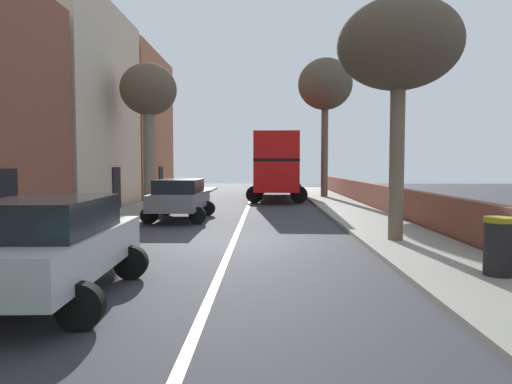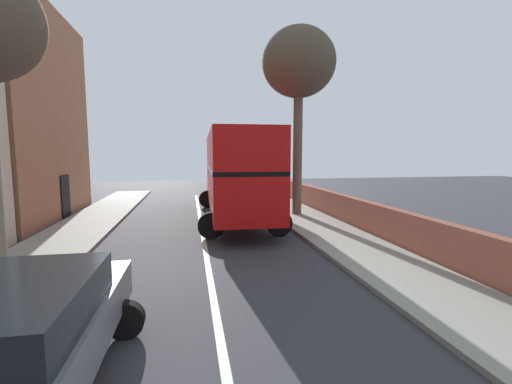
{
  "view_description": "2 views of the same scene",
  "coord_description": "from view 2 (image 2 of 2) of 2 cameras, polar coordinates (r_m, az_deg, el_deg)",
  "views": [
    {
      "loc": [
        0.92,
        -12.76,
        2.19
      ],
      "look_at": [
        0.51,
        6.93,
        1.03
      ],
      "focal_mm": 31.91,
      "sensor_mm": 36.0,
      "label": 1
    },
    {
      "loc": [
        -0.45,
        0.84,
        3.16
      ],
      "look_at": [
        1.55,
        11.27,
        1.97
      ],
      "focal_mm": 24.36,
      "sensor_mm": 36.0,
      "label": 2
    }
  ],
  "objects": [
    {
      "name": "parked_car_grey_left_2",
      "position": [
        5.42,
        -33.89,
        -18.93
      ],
      "size": [
        2.48,
        4.58,
        1.63
      ],
      "color": "slate",
      "rests_on": "ground"
    },
    {
      "name": "street_tree_right_3",
      "position": [
        17.93,
        7.02,
        19.99
      ],
      "size": [
        3.56,
        3.56,
        9.07
      ],
      "color": "brown",
      "rests_on": "sidewalk_right"
    },
    {
      "name": "double_decker_bus",
      "position": [
        16.56,
        -3.37,
        3.61
      ],
      "size": [
        3.82,
        11.11,
        4.06
      ],
      "color": "red",
      "rests_on": "ground"
    }
  ]
}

